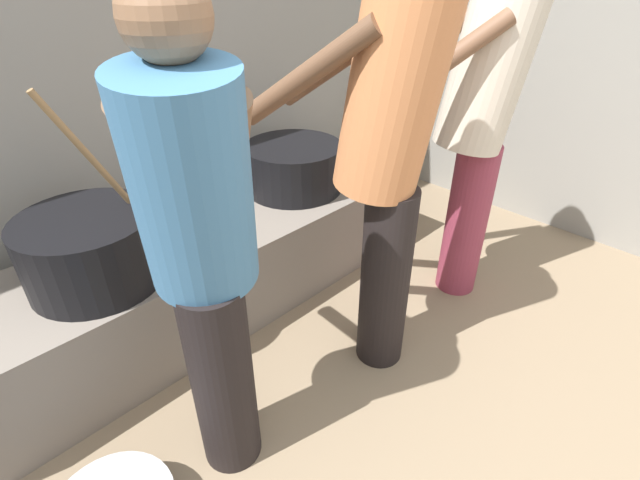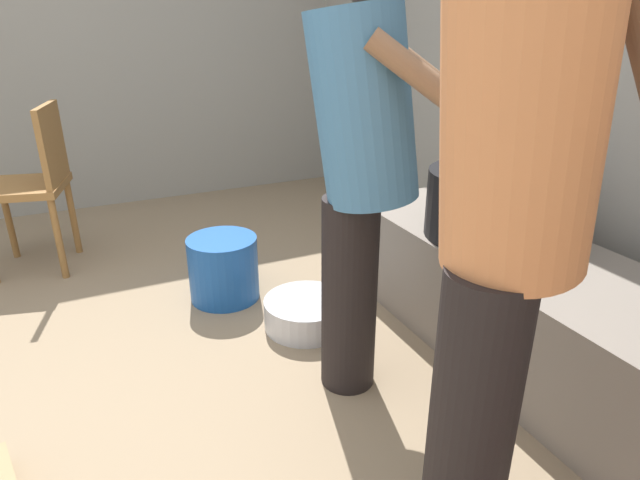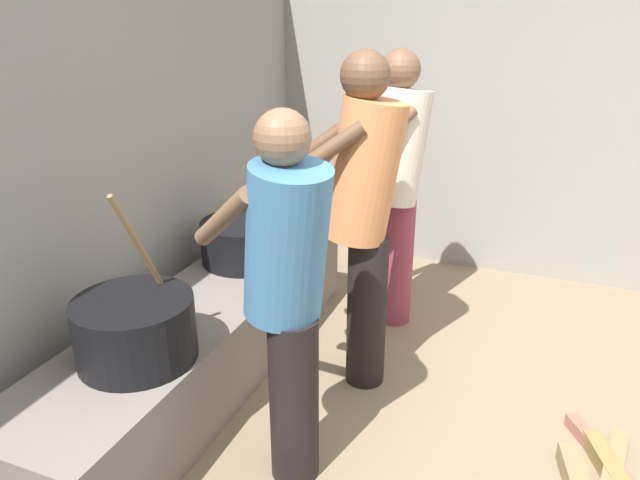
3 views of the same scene
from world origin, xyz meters
name	(u,v)px [view 3 (image 3 of 3)]	position (x,y,z in m)	size (l,w,h in m)	color
block_enclosure_rear	(14,200)	(0.00, 2.25, 1.08)	(5.41, 0.20, 2.16)	gray
block_enclosure_right	(582,128)	(2.60, 0.00, 1.08)	(0.20, 4.69, 2.16)	gray
hearth_ledge	(204,339)	(0.53, 1.73, 0.22)	(2.41, 0.60, 0.45)	slate
cooking_pot_main	(136,329)	(-0.01, 1.69, 0.59)	(0.50, 0.50, 0.73)	black
cooking_pot_secondary	(245,241)	(1.07, 1.76, 0.57)	(0.51, 0.51, 0.24)	black
cook_in_orange_shirt	(363,206)	(0.80, 0.97, 0.96)	(0.53, 0.75, 1.67)	black
cook_in_blue_shirt	(287,285)	(0.09, 1.04, 0.86)	(0.61, 0.71, 1.51)	black
cook_in_cream_shirt	(396,176)	(1.47, 0.98, 0.94)	(0.73, 0.67, 1.63)	#8C3347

